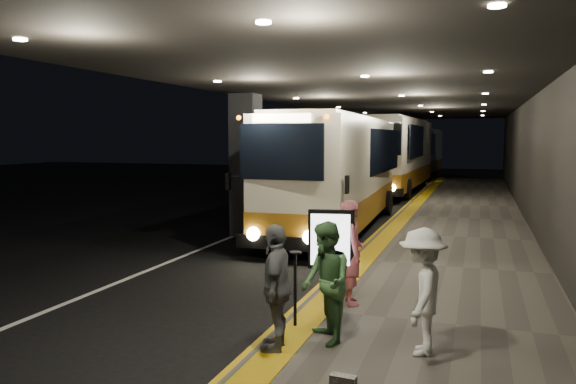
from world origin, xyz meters
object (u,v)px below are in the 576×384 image
Objects in this scene: coach_third at (418,154)px; stanchion_post at (295,290)px; coach_second at (395,158)px; passenger_waiting_green at (326,283)px; coach_main at (338,177)px; passenger_boarding at (351,252)px; info_sign at (331,241)px; passenger_waiting_grey at (276,287)px; passenger_waiting_white at (422,291)px.

stanchion_post is (1.88, -36.50, -1.01)m from coach_third.
coach_second is 7.37× the size of passenger_waiting_green.
passenger_boarding is (2.39, -8.81, -0.68)m from coach_main.
coach_main reaches higher than info_sign.
coach_second is 24.37m from passenger_waiting_green.
passenger_waiting_grey is (1.88, -11.25, -0.72)m from coach_main.
coach_second is (-0.02, 13.45, 0.18)m from coach_main.
coach_main is 6.77× the size of passenger_waiting_green.
passenger_waiting_white reaches higher than stanchion_post.
passenger_waiting_green is 0.74m from passenger_waiting_grey.
coach_third reaches higher than passenger_waiting_green.
coach_third is 6.77× the size of passenger_waiting_white.
passenger_boarding is 1.09× the size of info_sign.
passenger_waiting_green is (2.45, -10.78, -0.73)m from coach_main.
passenger_waiting_green is at bearing -79.51° from coach_main.
coach_main reaches higher than passenger_waiting_white.
stanchion_post is at bearing -160.62° from passenger_waiting_green.
info_sign is at bearing 102.84° from passenger_boarding.
passenger_waiting_white is 1.97m from passenger_waiting_grey.
coach_second is at bearing -17.37° from passenger_boarding.
passenger_waiting_white reaches higher than info_sign.
info_sign is at bearing 163.04° from passenger_waiting_grey.
passenger_boarding reaches higher than passenger_waiting_white.
stanchion_post is (-0.62, 0.51, -0.29)m from passenger_waiting_green.
passenger_waiting_white is (3.80, -24.20, -0.92)m from coach_second.
coach_main reaches higher than passenger_boarding.
passenger_waiting_grey is 1.04× the size of info_sign.
coach_main reaches higher than coach_third.
coach_third is at bearing 152.41° from passenger_waiting_green.
info_sign is (-0.31, -0.23, 0.21)m from passenger_boarding.
coach_main is 10.48m from stanchion_post.
passenger_boarding is (2.44, -35.04, -0.67)m from coach_third.
passenger_boarding is at bearing 69.04° from stanchion_post.
stanchion_post is at bearing -84.35° from coach_third.
passenger_waiting_green is 1.03× the size of info_sign.
coach_second is 11.03× the size of stanchion_post.
coach_second is 1.10× the size of coach_third.
passenger_waiting_white is at bearing 92.75° from passenger_waiting_grey.
info_sign is at bearing 160.62° from passenger_waiting_green.
passenger_waiting_green is (2.47, -24.22, -0.91)m from coach_second.
coach_second is 24.52m from passenger_waiting_white.
passenger_boarding is (2.40, -22.26, -0.86)m from coach_second.
coach_second is at bearing 172.58° from passenger_waiting_grey.
coach_third is 35.14m from passenger_boarding.
stanchion_post is (1.83, -10.27, -1.02)m from coach_main.
coach_main is 13.45m from coach_second.
coach_main is 11.43m from passenger_waiting_grey.
coach_third is at bearing 87.80° from coach_main.
coach_second is at bearing 87.76° from coach_main.
coach_third is 36.57m from stanchion_post.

